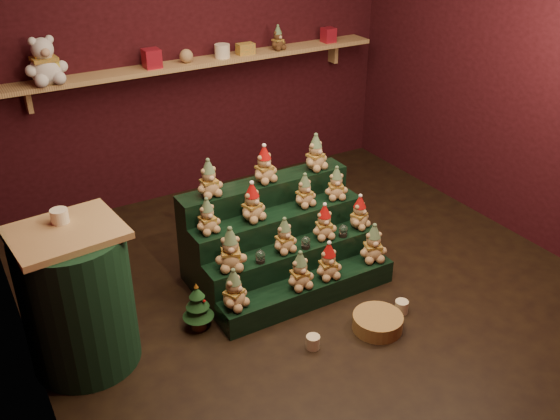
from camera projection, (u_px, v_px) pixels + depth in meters
ground at (310, 285)px, 4.80m from camera, size 4.00×4.00×0.00m
back_wall at (192, 47)px, 5.69m from camera, size 4.00×0.10×2.80m
right_wall at (527, 69)px, 5.05m from camera, size 0.10×4.00×2.80m
back_shelf at (201, 63)px, 5.61m from camera, size 3.60×0.26×0.24m
riser_tier_front at (309, 291)px, 4.58m from camera, size 1.40×0.22×0.18m
riser_tier_midfront at (293, 267)px, 4.70m from camera, size 1.40×0.22×0.36m
riser_tier_midback at (279, 244)px, 4.83m from camera, size 1.40×0.22×0.54m
riser_tier_back at (265, 221)px, 4.95m from camera, size 1.40×0.22×0.72m
teddy_0 at (234, 289)px, 4.20m from camera, size 0.27×0.26×0.29m
teddy_1 at (300, 270)px, 4.41m from camera, size 0.21×0.19×0.28m
teddy_2 at (328, 261)px, 4.52m from camera, size 0.22×0.20×0.28m
teddy_3 at (373, 243)px, 4.72m from camera, size 0.26×0.25×0.30m
teddy_4 at (231, 249)px, 4.30m from camera, size 0.28×0.27×0.31m
teddy_5 at (284, 235)px, 4.51m from camera, size 0.20×0.18×0.26m
teddy_6 at (324, 222)px, 4.67m from camera, size 0.22×0.21×0.27m
teddy_7 at (359, 212)px, 4.81m from camera, size 0.24×0.22×0.26m
teddy_8 at (207, 216)px, 4.39m from camera, size 0.20×0.18×0.26m
teddy_9 at (252, 202)px, 4.54m from camera, size 0.25×0.23×0.29m
teddy_10 at (305, 190)px, 4.75m from camera, size 0.20×0.19×0.26m
teddy_11 at (336, 183)px, 4.86m from camera, size 0.23×0.22×0.26m
teddy_12 at (209, 178)px, 4.50m from camera, size 0.20×0.18×0.28m
teddy_13 at (264, 164)px, 4.70m from camera, size 0.23×0.21×0.28m
teddy_14 at (315, 152)px, 4.90m from camera, size 0.24×0.22×0.29m
snow_globe_a at (260, 256)px, 4.41m from camera, size 0.07×0.07×0.10m
snow_globe_b at (306, 242)px, 4.58m from camera, size 0.07×0.07×0.09m
snow_globe_c at (343, 231)px, 4.73m from camera, size 0.07×0.07×0.09m
side_table at (78, 298)px, 3.85m from camera, size 0.68×0.68×0.97m
table_ornament at (60, 216)px, 3.68m from camera, size 0.10×0.10×0.08m
mini_christmas_tree at (198, 306)px, 4.27m from camera, size 0.22×0.22×0.37m
mug_left at (313, 342)px, 4.15m from camera, size 0.09×0.09×0.09m
mug_right at (401, 307)px, 4.48m from camera, size 0.10×0.10×0.10m
wicker_basket at (378, 322)px, 4.32m from camera, size 0.41×0.41×0.11m
white_bear at (43, 54)px, 4.87m from camera, size 0.35×0.32×0.47m
brown_bear at (278, 38)px, 5.87m from camera, size 0.18×0.17×0.22m
gift_tin_red_a at (152, 58)px, 5.34m from camera, size 0.14×0.14×0.16m
gift_tin_cream at (222, 51)px, 5.64m from camera, size 0.14×0.14×0.12m
gift_tin_red_b at (328, 35)px, 6.15m from camera, size 0.12×0.12×0.14m
shelf_plush_ball at (186, 56)px, 5.49m from camera, size 0.12×0.12×0.12m
scarf_gift_box at (245, 49)px, 5.75m from camera, size 0.16×0.10×0.10m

